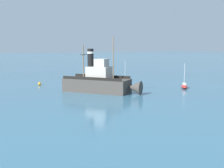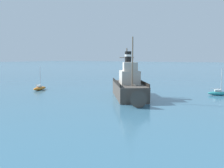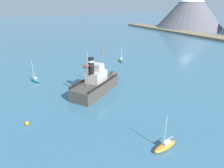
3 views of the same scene
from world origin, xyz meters
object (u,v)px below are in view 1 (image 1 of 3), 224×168
sailboat_teal (124,79)px  old_tugboat (100,82)px  mooring_buoy (40,84)px  sailboat_red (184,86)px

sailboat_teal → old_tugboat: bearing=42.2°
sailboat_teal → mooring_buoy: 19.54m
sailboat_red → mooring_buoy: (23.64, -18.46, -0.10)m
old_tugboat → mooring_buoy: old_tugboat is taller
sailboat_teal → mooring_buoy: bearing=-9.4°
mooring_buoy → old_tugboat: bearing=116.2°
old_tugboat → sailboat_teal: 16.59m
sailboat_red → mooring_buoy: size_ratio=7.52×
sailboat_teal → mooring_buoy: size_ratio=7.52×
old_tugboat → sailboat_teal: size_ratio=2.77×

